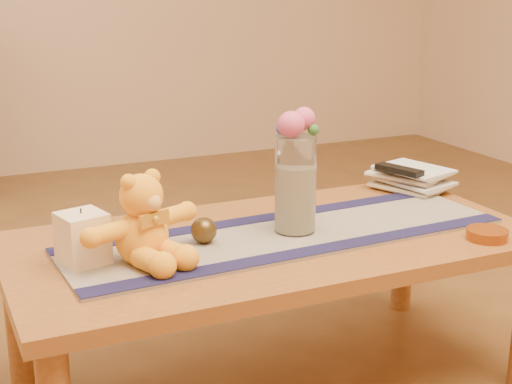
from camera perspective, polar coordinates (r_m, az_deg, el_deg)
name	(u,v)px	position (r m, az deg, el deg)	size (l,w,h in m)	color
coffee_table_top	(273,244)	(2.03, 1.29, -3.91)	(1.40, 0.70, 0.04)	brown
table_leg_bl	(18,321)	(2.21, -17.50, -9.24)	(0.07, 0.07, 0.41)	brown
table_leg_br	(403,253)	(2.65, 11.04, -4.50)	(0.07, 0.07, 0.41)	brown
persian_runner	(286,235)	(2.03, 2.31, -3.25)	(1.20, 0.35, 0.01)	#231C4F
runner_border_near	(315,250)	(1.91, 4.45, -4.38)	(1.20, 0.06, 0.00)	#15133A
runner_border_far	(261,218)	(2.14, 0.41, -1.99)	(1.20, 0.06, 0.00)	#15133A
teddy_bear	(141,219)	(1.83, -8.65, -2.01)	(0.31, 0.25, 0.21)	#FFA220
pillar_candle	(83,238)	(1.85, -12.94, -3.40)	(0.10, 0.10, 0.12)	#FFE1BB
candle_wick	(81,211)	(1.83, -13.07, -1.39)	(0.00, 0.00, 0.01)	black
glass_vase	(295,185)	(2.01, 2.99, 0.57)	(0.11, 0.11, 0.26)	silver
potpourri_fill	(295,199)	(2.02, 2.97, -0.50)	(0.09, 0.09, 0.18)	beige
rose_left	(291,125)	(1.95, 2.67, 5.10)	(0.07, 0.07, 0.07)	#D84C7E
rose_right	(304,118)	(1.98, 3.64, 5.56)	(0.06, 0.06, 0.06)	#D84C7E
blue_flower_back	(293,123)	(2.01, 2.84, 5.19)	(0.04, 0.04, 0.04)	#514FAC
blue_flower_side	(282,129)	(1.98, 2.01, 4.81)	(0.04, 0.04, 0.04)	#514FAC
leaf_sprig	(313,130)	(1.97, 4.35, 4.70)	(0.03, 0.03, 0.03)	#33662D
bronze_ball	(204,230)	(1.95, -3.96, -2.90)	(0.07, 0.07, 0.07)	#463417
book_bottom	(395,192)	(2.44, 10.46, 0.01)	(0.17, 0.22, 0.02)	beige
book_lower	(398,186)	(2.43, 10.63, 0.44)	(0.16, 0.22, 0.02)	beige
book_upper	(394,181)	(2.43, 10.36, 0.86)	(0.17, 0.22, 0.02)	beige
book_top	(398,174)	(2.43, 10.62, 1.31)	(0.16, 0.22, 0.02)	beige
tv_remote	(399,170)	(2.41, 10.74, 1.66)	(0.04, 0.16, 0.02)	black
amber_dish	(487,234)	(2.09, 17.03, -3.07)	(0.11, 0.11, 0.03)	#BF5914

